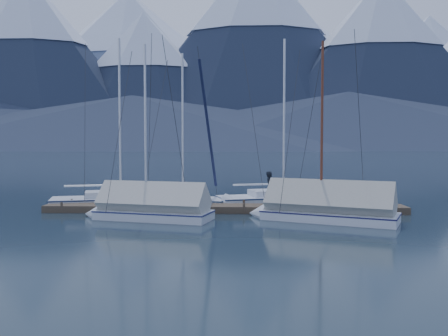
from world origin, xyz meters
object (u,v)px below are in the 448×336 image
(sailboat_open_mid, at_px, (191,203))
(person, at_px, (270,188))
(sailboat_covered_near, at_px, (318,210))
(sailboat_open_left, at_px, (131,202))
(sailboat_open_right, at_px, (292,200))
(sailboat_covered_far, at_px, (144,210))

(sailboat_open_mid, bearing_deg, person, -27.56)
(sailboat_covered_near, xyz_separation_m, person, (-2.00, 2.47, 0.75))
(sailboat_open_mid, distance_m, sailboat_covered_near, 7.75)
(sailboat_open_left, height_order, sailboat_open_right, sailboat_open_right)
(sailboat_open_mid, distance_m, person, 4.83)
(sailboat_open_mid, xyz_separation_m, sailboat_open_right, (5.66, 1.17, 0.02))
(sailboat_covered_far, height_order, person, sailboat_covered_far)
(sailboat_covered_far, bearing_deg, sailboat_covered_near, -0.17)
(sailboat_open_right, distance_m, sailboat_covered_near, 5.85)
(sailboat_covered_near, distance_m, sailboat_covered_far, 7.85)
(sailboat_covered_far, distance_m, person, 6.38)
(sailboat_open_right, relative_size, sailboat_covered_near, 1.16)
(sailboat_open_right, distance_m, person, 3.80)
(sailboat_covered_near, xyz_separation_m, sailboat_covered_far, (-7.85, 0.02, -0.02))
(sailboat_open_left, bearing_deg, person, -16.88)
(person, bearing_deg, sailboat_covered_near, -149.99)
(sailboat_open_mid, relative_size, sailboat_open_right, 0.90)
(sailboat_open_mid, xyz_separation_m, person, (4.18, -2.18, 1.03))
(person, bearing_deg, sailboat_open_left, 64.06)
(sailboat_open_left, bearing_deg, sailboat_open_mid, -1.95)
(sailboat_open_mid, bearing_deg, sailboat_open_left, 178.05)
(sailboat_open_left, relative_size, sailboat_covered_far, 1.16)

